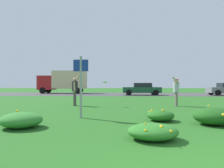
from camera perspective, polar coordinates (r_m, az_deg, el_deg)
ground_plane at (r=14.40m, az=8.98°, el=-5.16°), size 120.00×120.00×0.00m
highway_strip at (r=26.52m, az=6.10°, el=-2.87°), size 120.00×9.64×0.01m
highway_center_stripe at (r=26.52m, az=6.10°, el=-2.86°), size 120.00×0.16×0.00m
daylily_clump_front_center at (r=7.25m, az=13.53°, el=-8.64°), size 0.94×0.94×0.41m
daylily_clump_mid_left at (r=6.49m, az=-24.33°, el=-9.28°), size 1.22×1.08×0.49m
daylily_clump_mid_center at (r=7.09m, az=27.04°, el=-8.13°), size 1.30×1.26×0.57m
daylily_clump_near_camera at (r=4.80m, az=11.45°, el=-13.06°), size 1.16×0.96×0.40m
sign_post_near_path at (r=7.65m, az=-8.80°, el=1.04°), size 0.56×0.10×2.32m
person_thrower_dark_shirt at (r=12.16m, az=-10.48°, el=-1.33°), size 0.46×0.49×1.89m
person_catcher_red_cap_gray_shirt at (r=12.30m, az=17.70°, el=-1.52°), size 0.47×0.49×1.73m
frisbee_white at (r=11.89m, az=-1.99°, el=0.51°), size 0.27×0.26×0.11m
car_dark_green_center_left at (r=24.40m, az=8.41°, el=-1.38°), size 4.50×2.00×1.45m
box_truck_red at (r=29.80m, az=-13.53°, el=0.89°), size 6.70×2.46×3.20m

